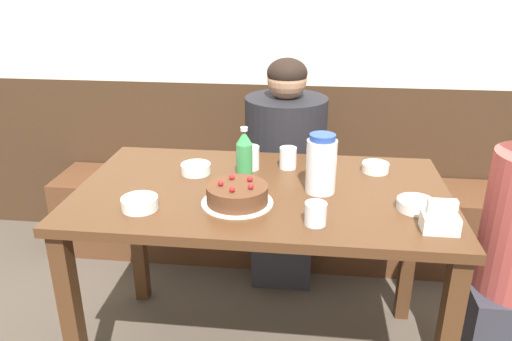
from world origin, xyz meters
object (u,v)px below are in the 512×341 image
(glass_water_tall, at_px, (250,158))
(person_teal_shirt, at_px, (285,173))
(bowl_soup_white, at_px, (140,203))
(bowl_sauce_shallow, at_px, (375,167))
(napkin_holder, at_px, (440,220))
(glass_tumbler_short, at_px, (316,214))
(bench_seat, at_px, (277,219))
(birthday_cake, at_px, (237,195))
(bowl_side_dish, at_px, (196,169))
(bowl_rice_small, at_px, (416,205))
(soju_bottle, at_px, (244,154))
(glass_shot_small, at_px, (288,158))
(water_pitcher, at_px, (321,165))

(glass_water_tall, distance_m, person_teal_shirt, 0.53)
(bowl_soup_white, distance_m, bowl_sauce_shallow, 0.93)
(napkin_holder, bearing_deg, glass_tumbler_short, -179.95)
(bench_seat, relative_size, glass_tumbler_short, 34.17)
(napkin_holder, height_order, bowl_soup_white, napkin_holder)
(birthday_cake, height_order, napkin_holder, napkin_holder)
(bowl_soup_white, bearing_deg, bowl_side_dish, 70.67)
(glass_water_tall, height_order, person_teal_shirt, person_teal_shirt)
(bowl_side_dish, bearing_deg, bowl_rice_small, -15.82)
(bowl_soup_white, distance_m, glass_water_tall, 0.52)
(bowl_soup_white, relative_size, bowl_sauce_shallow, 1.17)
(bowl_rice_small, height_order, bowl_sauce_shallow, same)
(birthday_cake, xyz_separation_m, soju_bottle, (-0.01, 0.24, 0.06))
(bowl_soup_white, distance_m, bowl_rice_small, 0.93)
(bowl_sauce_shallow, xyz_separation_m, glass_shot_small, (-0.35, -0.00, 0.03))
(bowl_sauce_shallow, bearing_deg, soju_bottle, -167.56)
(bowl_rice_small, distance_m, bowl_sauce_shallow, 0.34)
(birthday_cake, distance_m, bowl_soup_white, 0.33)
(bowl_side_dish, height_order, bowl_sauce_shallow, bowl_side_dish)
(bowl_soup_white, height_order, bowl_rice_small, bowl_soup_white)
(birthday_cake, relative_size, water_pitcher, 1.14)
(bowl_soup_white, bearing_deg, glass_water_tall, 51.15)
(glass_water_tall, distance_m, glass_tumbler_short, 0.52)
(bench_seat, xyz_separation_m, water_pitcher, (0.21, -0.83, 0.67))
(bowl_soup_white, height_order, bowl_side_dish, bowl_soup_white)
(water_pitcher, xyz_separation_m, bowl_rice_small, (0.32, -0.11, -0.09))
(soju_bottle, relative_size, glass_tumbler_short, 2.75)
(bench_seat, bearing_deg, soju_bottle, -96.31)
(bowl_rice_small, xyz_separation_m, glass_tumbler_short, (-0.33, -0.14, 0.02))
(bench_seat, bearing_deg, bowl_soup_white, -110.59)
(bench_seat, height_order, bowl_soup_white, bowl_soup_white)
(birthday_cake, relative_size, bowl_rice_small, 1.99)
(soju_bottle, distance_m, napkin_holder, 0.75)
(birthday_cake, relative_size, soju_bottle, 1.23)
(glass_tumbler_short, bearing_deg, water_pitcher, 86.42)
(water_pitcher, bearing_deg, birthday_cake, -155.24)
(napkin_holder, bearing_deg, glass_shot_small, 136.38)
(glass_tumbler_short, xyz_separation_m, person_teal_shirt, (-0.15, 0.90, -0.24))
(bowl_sauce_shallow, xyz_separation_m, glass_tumbler_short, (-0.24, -0.47, 0.02))
(bowl_soup_white, distance_m, glass_shot_small, 0.64)
(birthday_cake, height_order, soju_bottle, soju_bottle)
(water_pitcher, bearing_deg, glass_water_tall, 145.25)
(bowl_sauce_shallow, bearing_deg, glass_tumbler_short, -116.55)
(birthday_cake, distance_m, glass_water_tall, 0.32)
(glass_tumbler_short, bearing_deg, bowl_rice_small, 23.25)
(bench_seat, distance_m, bowl_rice_small, 1.23)
(bench_seat, height_order, person_teal_shirt, person_teal_shirt)
(water_pitcher, relative_size, bowl_sauce_shallow, 2.05)
(bowl_side_dish, xyz_separation_m, glass_water_tall, (0.21, 0.07, 0.03))
(water_pitcher, height_order, glass_tumbler_short, water_pitcher)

